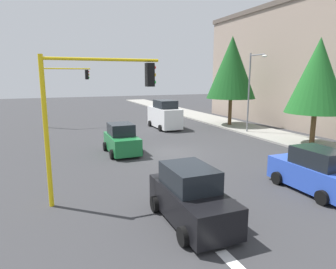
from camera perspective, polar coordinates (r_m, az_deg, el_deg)
The scene contains 13 objects.
ground_plane at distance 20.14m, azimuth 0.29°, elevation -3.51°, with size 120.00×120.00×0.00m, color #353538.
sidewalk_kerb at distance 29.61m, azimuth 15.57°, elevation 0.91°, with size 80.00×4.00×0.15m, color gray.
lane_arrow_near at distance 9.34m, azimuth 10.99°, elevation -21.75°, with size 2.40×1.10×1.10m.
apartment_block at distance 36.09m, azimuth 24.39°, elevation 11.79°, with size 23.12×9.30×12.30m.
traffic_signal_near_right at distance 12.19m, azimuth -14.05°, elevation 6.32°, with size 0.36×4.59×5.82m.
traffic_signal_far_right at distance 32.09m, azimuth -19.31°, elevation 8.83°, with size 0.36×4.59×5.94m.
street_lamp_curbside at distance 27.31m, azimuth 15.63°, elevation 9.12°, with size 2.15×0.28×7.00m.
tree_roadside_mid at distance 31.34m, azimuth 11.97°, elevation 12.29°, with size 4.88×4.88×8.96m.
tree_roadside_near at distance 24.06m, azimuth 26.52°, elevation 9.91°, with size 4.22×4.22×7.72m.
delivery_van_white at distance 29.59m, azimuth -0.67°, elevation 3.67°, with size 4.80×2.22×2.77m.
car_blue at distance 14.83m, azimuth 26.06°, elevation -6.37°, with size 4.09×1.97×1.98m.
car_green at distance 20.13m, azimuth -8.78°, elevation -1.03°, with size 3.71×2.03×1.98m.
car_black at distance 10.70m, azimuth 4.37°, elevation -11.77°, with size 4.08×2.01×1.98m.
Camera 1 is at (18.03, -7.43, 5.02)m, focal length 32.17 mm.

